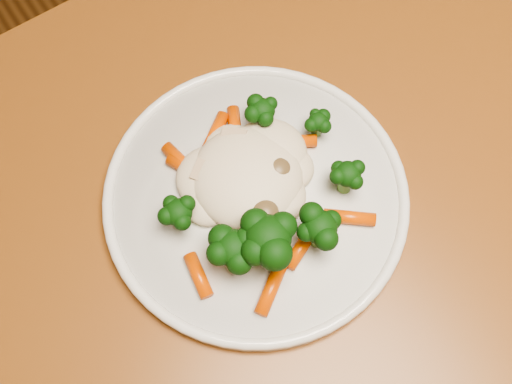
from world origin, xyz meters
TOP-DOWN VIEW (x-y plane):
  - dining_table at (-0.28, -0.02)m, footprint 1.10×0.74m
  - plate at (-0.22, 0.04)m, footprint 0.27×0.27m
  - meal at (-0.23, 0.04)m, footprint 0.19×0.19m

SIDE VIEW (x-z plane):
  - dining_table at x=-0.28m, z-range 0.26..1.01m
  - plate at x=-0.22m, z-range 0.75..0.76m
  - meal at x=-0.23m, z-range 0.76..0.81m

